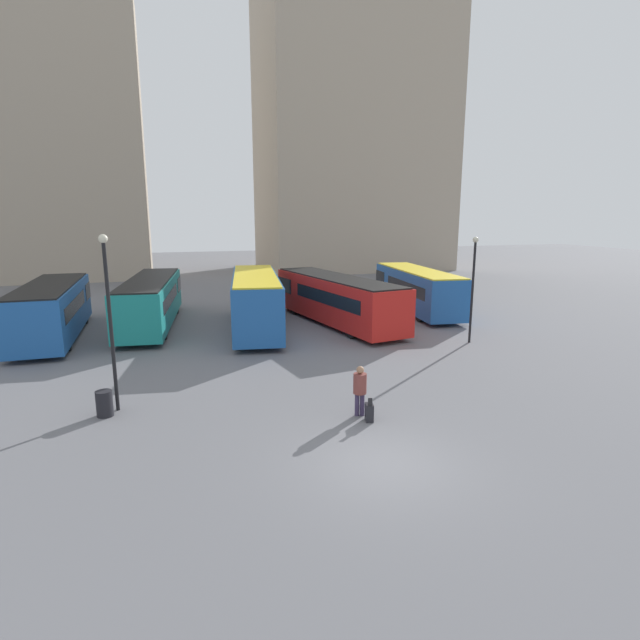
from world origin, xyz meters
name	(u,v)px	position (x,y,z in m)	size (l,w,h in m)	color
ground_plane	(385,463)	(0.00, 0.00, 0.00)	(160.00, 160.00, 0.00)	slate
building_block_right	(353,119)	(16.92, 46.58, 17.26)	(21.15, 13.75, 34.53)	tan
bus_0	(52,308)	(-10.94, 17.91, 1.55)	(2.73, 10.49, 2.84)	#1E56A3
bus_1	(151,300)	(-5.98, 19.33, 1.53)	(3.77, 11.68, 2.79)	#19847F
bus_2	(256,299)	(-0.34, 16.60, 1.71)	(4.13, 11.01, 3.13)	#1E56A3
bus_3	(336,298)	(4.50, 16.78, 1.54)	(4.53, 12.06, 2.81)	red
bus_4	(417,289)	(10.95, 18.72, 1.54)	(3.72, 10.76, 2.82)	#1E56A3
traveler	(360,386)	(0.57, 3.17, 0.99)	(0.52, 0.52, 1.66)	#382D4C
suitcase	(369,412)	(0.70, 2.67, 0.29)	(0.33, 0.42, 0.81)	black
lamp_post_0	(109,310)	(-6.94, 6.03, 3.40)	(0.28, 0.28, 5.79)	black
lamp_post_1	(473,281)	(9.47, 10.30, 3.16)	(0.28, 0.28, 5.33)	black
trash_bin	(104,404)	(-7.29, 5.60, 0.42)	(0.52, 0.52, 0.85)	black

